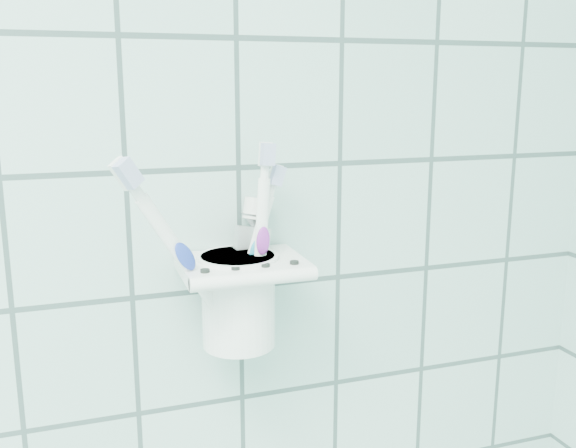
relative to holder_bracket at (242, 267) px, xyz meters
The scene contains 6 objects.
holder_bracket is the anchor object (origin of this frame).
cup 0.03m from the holder_bracket, 128.73° to the left, with size 0.08×0.08×0.09m.
toothbrush_pink 0.04m from the holder_bracket, 149.14° to the right, with size 0.11×0.05×0.21m.
toothbrush_blue 0.03m from the holder_bracket, 42.08° to the right, with size 0.03×0.03×0.19m.
toothbrush_orange 0.02m from the holder_bracket, 165.18° to the left, with size 0.06×0.02×0.18m.
toothpaste_tube 0.02m from the holder_bracket, 79.50° to the left, with size 0.05×0.03×0.14m.
Camera 1 is at (0.51, 0.57, 1.46)m, focal length 40.00 mm.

